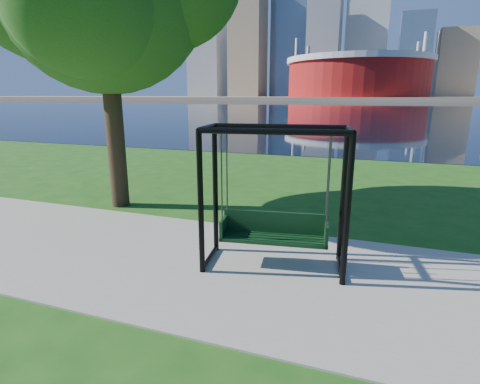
% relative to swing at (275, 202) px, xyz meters
% --- Properties ---
extents(ground, '(900.00, 900.00, 0.00)m').
position_rel_swing_xyz_m(ground, '(-0.60, 0.18, -1.17)').
color(ground, '#1E5114').
rests_on(ground, ground).
extents(path, '(120.00, 4.00, 0.03)m').
position_rel_swing_xyz_m(path, '(-0.60, -0.32, -1.15)').
color(path, '#9E937F').
rests_on(path, ground).
extents(river, '(900.00, 180.00, 0.02)m').
position_rel_swing_xyz_m(river, '(-0.60, 102.18, -1.16)').
color(river, black).
rests_on(river, ground).
extents(far_bank, '(900.00, 228.00, 2.00)m').
position_rel_swing_xyz_m(far_bank, '(-0.60, 306.18, -0.17)').
color(far_bank, '#937F60').
rests_on(far_bank, ground).
extents(stadium, '(83.00, 83.00, 32.00)m').
position_rel_swing_xyz_m(stadium, '(-10.60, 235.18, 13.06)').
color(stadium, maroon).
rests_on(stadium, far_bank).
extents(skyline, '(392.00, 66.00, 96.50)m').
position_rel_swing_xyz_m(skyline, '(-4.86, 319.57, 34.72)').
color(skyline, gray).
rests_on(skyline, far_bank).
extents(swing, '(2.49, 1.36, 2.42)m').
position_rel_swing_xyz_m(swing, '(0.00, 0.00, 0.00)').
color(swing, black).
rests_on(swing, ground).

